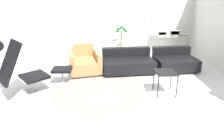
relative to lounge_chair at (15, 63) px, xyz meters
name	(u,v)px	position (x,y,z in m)	size (l,w,h in m)	color
ground_plane	(99,87)	(1.67, 0.42, -0.74)	(12.00, 12.00, 0.00)	white
wall_back	(100,14)	(1.67, 3.41, 0.66)	(12.00, 0.09, 2.80)	silver
round_rug	(99,91)	(1.67, 0.17, -0.74)	(2.11, 2.11, 0.01)	gray
lounge_chair	(15,63)	(0.00, 0.00, 0.00)	(1.10, 1.04, 1.29)	#BCBCC1
ottoman	(62,72)	(0.78, 0.65, -0.46)	(0.45, 0.38, 0.38)	#BCBCC1
armchair_red	(85,63)	(1.25, 1.38, -0.47)	(0.98, 1.03, 0.74)	silver
couch_low	(128,63)	(2.45, 1.42, -0.51)	(1.44, 0.97, 0.61)	black
couch_second	(174,62)	(3.81, 1.49, -0.51)	(1.17, 0.95, 0.61)	black
side_table	(166,74)	(3.08, 0.02, -0.30)	(0.43, 0.43, 0.50)	black
potted_plant	(121,43)	(2.39, 2.92, -0.27)	(0.41, 0.46, 1.19)	#333338
shelf_unit	(169,33)	(4.12, 3.15, 0.00)	(1.39, 0.28, 1.80)	#BCBCC1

